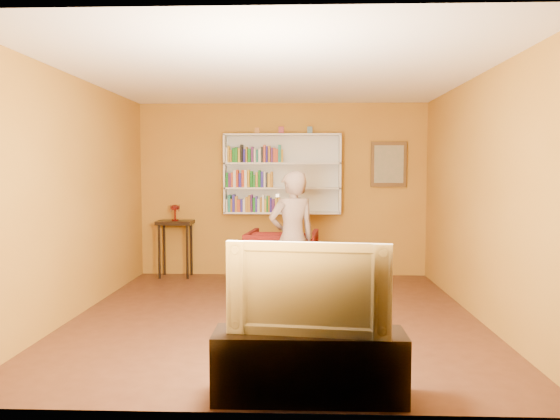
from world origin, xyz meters
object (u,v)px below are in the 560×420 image
at_px(bookshelf, 282,174).
at_px(television, 309,286).
at_px(console_table, 175,230).
at_px(ruby_lustre, 175,209).
at_px(tv_cabinet, 309,365).
at_px(person, 292,239).
at_px(armchair, 282,261).

distance_m(bookshelf, television, 4.74).
distance_m(bookshelf, console_table, 1.87).
bearing_deg(ruby_lustre, tv_cabinet, -66.06).
bearing_deg(tv_cabinet, console_table, 113.94).
bearing_deg(television, person, 100.32).
xyz_separation_m(bookshelf, tv_cabinet, (0.34, -4.66, -1.35)).
bearing_deg(armchair, bookshelf, -82.53).
height_order(bookshelf, ruby_lustre, bookshelf).
height_order(ruby_lustre, television, television).
height_order(ruby_lustre, person, person).
xyz_separation_m(ruby_lustre, person, (1.84, -1.74, -0.24)).
height_order(console_table, tv_cabinet, console_table).
bearing_deg(bookshelf, ruby_lustre, -174.49).
distance_m(armchair, tv_cabinet, 3.50).
bearing_deg(console_table, television, -66.06).
distance_m(console_table, armchair, 2.00).
xyz_separation_m(ruby_lustre, tv_cabinet, (2.00, -4.50, -0.81)).
relative_size(ruby_lustre, tv_cabinet, 0.18).
relative_size(console_table, tv_cabinet, 0.64).
height_order(console_table, ruby_lustre, ruby_lustre).
distance_m(person, tv_cabinet, 2.83).
relative_size(ruby_lustre, armchair, 0.26).
distance_m(tv_cabinet, television, 0.57).
distance_m(console_table, tv_cabinet, 4.95).
height_order(tv_cabinet, television, television).
bearing_deg(bookshelf, television, -85.78).
bearing_deg(armchair, tv_cabinet, 100.50).
bearing_deg(console_table, person, -43.45).
relative_size(tv_cabinet, television, 1.20).
height_order(console_table, television, television).
relative_size(person, tv_cabinet, 1.20).
relative_size(console_table, person, 0.54).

